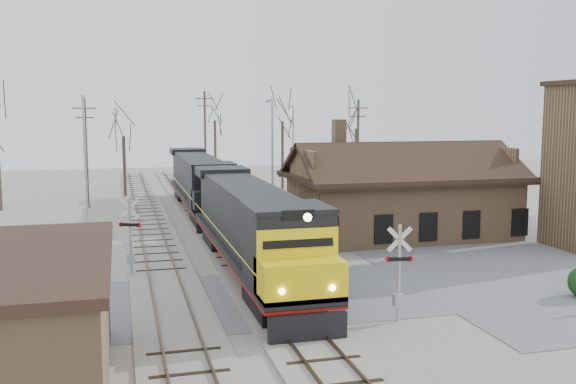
# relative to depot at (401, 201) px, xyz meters

# --- Properties ---
(ground) EXTENTS (140.00, 140.00, 0.00)m
(ground) POSITION_rel_depot_xyz_m (-11.99, -12.00, -2.41)
(ground) COLOR #A9A499
(ground) RESTS_ON ground
(road) EXTENTS (60.00, 9.00, 0.03)m
(road) POSITION_rel_depot_xyz_m (-11.99, -12.00, -2.39)
(road) COLOR slate
(road) RESTS_ON ground
(parking_lot) EXTENTS (22.00, 26.00, 0.03)m
(parking_lot) POSITION_rel_depot_xyz_m (6.01, -8.00, -2.39)
(parking_lot) COLOR slate
(parking_lot) RESTS_ON ground
(track_main) EXTENTS (3.40, 90.00, 0.24)m
(track_main) POSITION_rel_depot_xyz_m (-11.99, 3.00, -2.34)
(track_main) COLOR #A9A499
(track_main) RESTS_ON ground
(track_siding) EXTENTS (3.40, 90.00, 0.24)m
(track_siding) POSITION_rel_depot_xyz_m (-16.49, 3.00, -2.34)
(track_siding) COLOR #A9A499
(track_siding) RESTS_ON ground
(depot) EXTENTS (15.20, 9.31, 7.90)m
(depot) POSITION_rel_depot_xyz_m (0.00, 0.00, 0.00)
(depot) COLOR #A07852
(depot) RESTS_ON ground
(locomotive_lead) EXTENTS (3.21, 21.51, 4.78)m
(locomotive_lead) POSITION_rel_depot_xyz_m (-11.99, -8.02, 0.10)
(locomotive_lead) COLOR black
(locomotive_lead) RESTS_ON ground
(locomotive_trailing) EXTENTS (3.21, 21.51, 4.52)m
(locomotive_trailing) POSITION_rel_depot_xyz_m (-11.99, 13.77, 0.10)
(locomotive_trailing) COLOR black
(locomotive_trailing) RESTS_ON ground
(crossbuck_near) EXTENTS (1.13, 0.30, 3.98)m
(crossbuck_near) POSITION_rel_depot_xyz_m (-7.75, -16.64, -0.53)
(crossbuck_near) COLOR #A5A8AD
(crossbuck_near) RESTS_ON ground
(crossbuck_far) EXTENTS (1.11, 0.56, 4.14)m
(crossbuck_far) POSITION_rel_depot_xyz_m (-18.05, -6.47, -0.47)
(crossbuck_far) COLOR #A5A8AD
(crossbuck_far) RESTS_ON ground
(streetlight_a) EXTENTS (0.25, 2.04, 9.59)m
(streetlight_a) POSITION_rel_depot_xyz_m (-20.81, 8.17, 2.93)
(streetlight_a) COLOR #A5A8AD
(streetlight_a) RESTS_ON ground
(streetlight_b) EXTENTS (0.25, 2.04, 9.38)m
(streetlight_b) POSITION_rel_depot_xyz_m (-6.93, 8.78, 2.82)
(streetlight_b) COLOR #A5A8AD
(streetlight_b) RESTS_ON ground
(streetlight_c) EXTENTS (0.25, 2.04, 8.99)m
(streetlight_c) POSITION_rel_depot_xyz_m (-1.70, 21.83, 2.62)
(streetlight_c) COLOR #A5A8AD
(streetlight_c) RESTS_ON ground
(utility_pole_a) EXTENTS (2.00, 0.24, 9.49)m
(utility_pole_a) POSITION_rel_depot_xyz_m (-21.22, 18.61, 2.56)
(utility_pole_a) COLOR #382D23
(utility_pole_a) RESTS_ON ground
(utility_pole_b) EXTENTS (2.00, 0.24, 10.59)m
(utility_pole_b) POSITION_rel_depot_xyz_m (-9.18, 31.30, 3.12)
(utility_pole_b) COLOR #382D23
(utility_pole_b) RESTS_ON ground
(utility_pole_c) EXTENTS (2.00, 0.24, 9.54)m
(utility_pole_c) POSITION_rel_depot_xyz_m (3.82, 18.24, 2.58)
(utility_pole_c) COLOR #382D23
(utility_pole_c) RESTS_ON ground
(tree_b) EXTENTS (4.02, 4.02, 9.85)m
(tree_b) POSITION_rel_depot_xyz_m (-17.99, 24.65, 4.60)
(tree_b) COLOR #382D23
(tree_b) RESTS_ON ground
(tree_c) EXTENTS (4.87, 4.87, 11.94)m
(tree_c) POSITION_rel_depot_xyz_m (-7.14, 37.68, 6.10)
(tree_c) COLOR #382D23
(tree_c) RESTS_ON ground
(tree_d) EXTENTS (4.88, 4.88, 11.96)m
(tree_d) POSITION_rel_depot_xyz_m (-1.24, 27.81, 6.11)
(tree_d) COLOR #382D23
(tree_d) RESTS_ON ground
(tree_e) EXTENTS (4.41, 4.41, 10.80)m
(tree_e) POSITION_rel_depot_xyz_m (5.85, 24.09, 5.28)
(tree_e) COLOR #382D23
(tree_e) RESTS_ON ground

